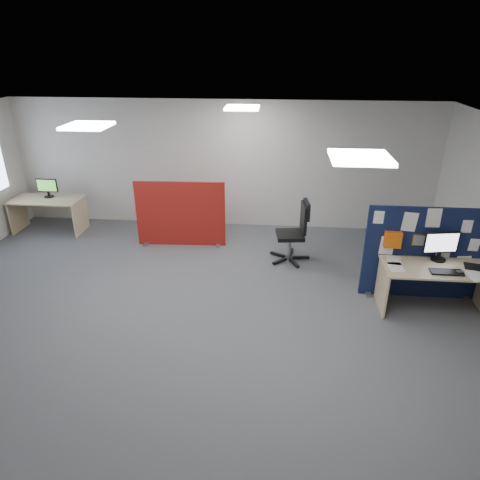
# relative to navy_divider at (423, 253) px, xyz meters

# --- Properties ---
(floor) EXTENTS (9.00, 9.00, 0.00)m
(floor) POSITION_rel_navy_divider_xyz_m (-3.46, -0.78, -0.76)
(floor) COLOR #55585D
(floor) RESTS_ON ground
(ceiling) EXTENTS (9.00, 7.00, 0.02)m
(ceiling) POSITION_rel_navy_divider_xyz_m (-3.46, -0.78, 1.94)
(ceiling) COLOR white
(ceiling) RESTS_ON wall_back
(wall_back) EXTENTS (9.00, 0.02, 2.70)m
(wall_back) POSITION_rel_navy_divider_xyz_m (-3.46, 2.72, 0.59)
(wall_back) COLOR silver
(wall_back) RESTS_ON floor
(wall_front) EXTENTS (9.00, 0.02, 2.70)m
(wall_front) POSITION_rel_navy_divider_xyz_m (-3.46, -4.28, 0.59)
(wall_front) COLOR silver
(wall_front) RESTS_ON floor
(ceiling_lights) EXTENTS (4.10, 4.10, 0.04)m
(ceiling_lights) POSITION_rel_navy_divider_xyz_m (-3.13, -0.12, 1.91)
(ceiling_lights) COLOR white
(ceiling_lights) RESTS_ON ceiling
(navy_divider) EXTENTS (1.84, 0.30, 1.52)m
(navy_divider) POSITION_rel_navy_divider_xyz_m (0.00, 0.00, 0.00)
(navy_divider) COLOR black
(navy_divider) RESTS_ON floor
(main_desk) EXTENTS (1.59, 0.71, 0.73)m
(main_desk) POSITION_rel_navy_divider_xyz_m (0.12, -0.36, -0.21)
(main_desk) COLOR #D6BA89
(main_desk) RESTS_ON floor
(monitor_main) EXTENTS (0.53, 0.22, 0.46)m
(monitor_main) POSITION_rel_navy_divider_xyz_m (0.18, -0.15, 0.22)
(monitor_main) COLOR black
(monitor_main) RESTS_ON main_desk
(keyboard) EXTENTS (0.45, 0.19, 0.02)m
(keyboard) POSITION_rel_navy_divider_xyz_m (0.17, -0.54, -0.02)
(keyboard) COLOR black
(keyboard) RESTS_ON main_desk
(mouse) EXTENTS (0.11, 0.08, 0.03)m
(mouse) POSITION_rel_navy_divider_xyz_m (0.36, -0.54, -0.02)
(mouse) COLOR gray
(mouse) RESTS_ON main_desk
(paper_tray) EXTENTS (0.33, 0.29, 0.01)m
(paper_tray) POSITION_rel_navy_divider_xyz_m (0.64, -0.34, -0.03)
(paper_tray) COLOR black
(paper_tray) RESTS_ON main_desk
(red_divider) EXTENTS (1.76, 0.30, 1.32)m
(red_divider) POSITION_rel_navy_divider_xyz_m (-4.16, 1.56, -0.11)
(red_divider) COLOR maroon
(red_divider) RESTS_ON floor
(second_desk) EXTENTS (1.45, 0.73, 0.73)m
(second_desk) POSITION_rel_navy_divider_xyz_m (-7.14, 2.03, -0.22)
(second_desk) COLOR #D6BA89
(second_desk) RESTS_ON floor
(monitor_second) EXTENTS (0.44, 0.20, 0.40)m
(monitor_second) POSITION_rel_navy_divider_xyz_m (-7.13, 2.11, 0.19)
(monitor_second) COLOR black
(monitor_second) RESTS_ON second_desk
(office_chair) EXTENTS (0.75, 0.75, 1.14)m
(office_chair) POSITION_rel_navy_divider_xyz_m (-1.90, 1.09, -0.11)
(office_chair) COLOR black
(office_chair) RESTS_ON floor
(desk_papers) EXTENTS (1.29, 0.73, 0.00)m
(desk_papers) POSITION_rel_navy_divider_xyz_m (-0.15, -0.42, -0.03)
(desk_papers) COLOR white
(desk_papers) RESTS_ON main_desk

